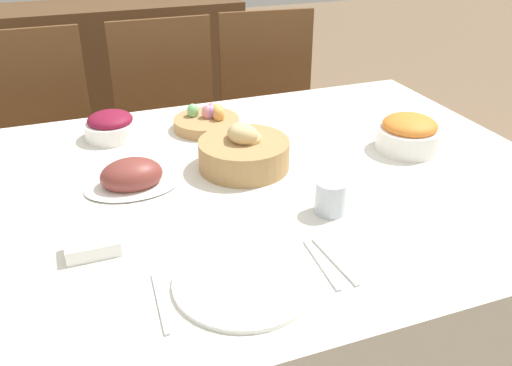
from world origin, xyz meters
name	(u,v)px	position (x,y,z in m)	size (l,w,h in m)	color
dining_table	(239,295)	(0.00, 0.00, 0.37)	(1.70, 1.20, 0.75)	silver
chair_far_center	(173,133)	(0.02, 0.92, 0.51)	(0.43, 0.43, 0.96)	brown
chair_far_left	(42,152)	(-0.50, 0.92, 0.51)	(0.42, 0.42, 0.96)	brown
chair_far_right	(273,119)	(0.48, 0.92, 0.51)	(0.46, 0.46, 0.96)	brown
sideboard	(114,83)	(-0.10, 1.92, 0.44)	(1.44, 0.44, 0.87)	brown
bread_basket	(244,151)	(0.04, 0.08, 0.79)	(0.24, 0.24, 0.13)	#AD8451
egg_basket	(208,121)	(0.03, 0.37, 0.77)	(0.20, 0.20, 0.08)	#AD8451
ham_platter	(132,177)	(-0.26, 0.07, 0.77)	(0.24, 0.17, 0.08)	white
carrot_bowl	(409,134)	(0.53, 0.02, 0.79)	(0.18, 0.18, 0.10)	white
beet_salad_bowl	(111,126)	(-0.26, 0.40, 0.78)	(0.16, 0.16, 0.08)	white
dinner_plate	(244,281)	(-0.12, -0.39, 0.75)	(0.28, 0.28, 0.01)	white
fork	(160,302)	(-0.28, -0.39, 0.75)	(0.02, 0.17, 0.00)	silver
knife	(321,264)	(0.04, -0.39, 0.75)	(0.02, 0.17, 0.00)	silver
spoon	(334,261)	(0.07, -0.39, 0.75)	(0.02, 0.17, 0.00)	silver
drinking_cup	(331,197)	(0.16, -0.21, 0.78)	(0.07, 0.07, 0.08)	silver
butter_dish	(93,246)	(-0.38, -0.19, 0.76)	(0.11, 0.07, 0.03)	white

